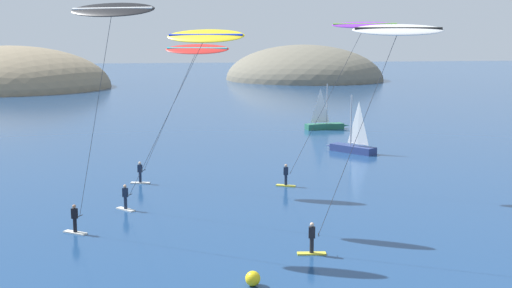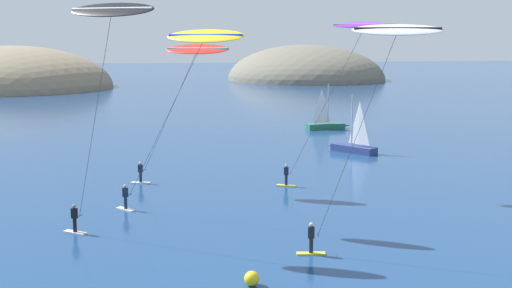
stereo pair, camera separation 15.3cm
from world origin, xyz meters
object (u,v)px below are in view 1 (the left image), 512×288
at_px(sailboat_far, 327,124).
at_px(marker_buoy, 253,279).
at_px(kitesurfer_yellow, 197,52).
at_px(kitesurfer_white, 389,52).
at_px(sailboat_near, 350,146).
at_px(kitesurfer_black, 109,28).
at_px(kitesurfer_purple, 356,41).
at_px(kitesurfer_red, 192,60).

height_order(sailboat_far, marker_buoy, sailboat_far).
xyz_separation_m(kitesurfer_yellow, kitesurfer_white, (8.63, -8.70, 0.13)).
bearing_deg(marker_buoy, sailboat_near, 63.96).
bearing_deg(sailboat_near, kitesurfer_black, -132.63).
height_order(kitesurfer_yellow, kitesurfer_black, kitesurfer_black).
distance_m(sailboat_near, kitesurfer_black, 34.74).
relative_size(kitesurfer_purple, kitesurfer_yellow, 1.06).
xyz_separation_m(kitesurfer_white, kitesurfer_red, (-8.17, 17.45, -0.87)).
xyz_separation_m(sailboat_near, kitesurfer_white, (-8.62, -29.95, 9.84)).
xyz_separation_m(kitesurfer_purple, kitesurfer_yellow, (-12.13, -5.93, -0.62)).
xyz_separation_m(sailboat_far, kitesurfer_red, (-19.41, -29.07, 8.97)).
xyz_separation_m(kitesurfer_yellow, kitesurfer_red, (0.46, 8.74, -0.74)).
xyz_separation_m(sailboat_near, kitesurfer_red, (-16.79, -12.50, 8.97)).
distance_m(kitesurfer_purple, kitesurfer_red, 12.08).
relative_size(sailboat_far, kitesurfer_yellow, 0.51).
bearing_deg(sailboat_far, kitesurfer_purple, -103.65).
bearing_deg(marker_buoy, kitesurfer_yellow, 96.03).
xyz_separation_m(kitesurfer_red, marker_buoy, (0.76, -20.31, -9.26)).
height_order(sailboat_near, kitesurfer_black, kitesurfer_black).
distance_m(kitesurfer_black, kitesurfer_red, 13.13).
distance_m(kitesurfer_black, marker_buoy, 15.54).
distance_m(sailboat_far, kitesurfer_white, 48.86).
xyz_separation_m(sailboat_near, kitesurfer_purple, (-5.12, -15.32, 10.33)).
bearing_deg(sailboat_near, kitesurfer_white, -106.06).
xyz_separation_m(sailboat_far, kitesurfer_black, (-24.93, -40.80, 11.04)).
bearing_deg(kitesurfer_yellow, kitesurfer_purple, 26.04).
distance_m(sailboat_near, marker_buoy, 36.52).
relative_size(kitesurfer_yellow, kitesurfer_red, 1.09).
height_order(sailboat_near, kitesurfer_white, kitesurfer_white).
height_order(sailboat_far, kitesurfer_purple, kitesurfer_purple).
height_order(sailboat_near, kitesurfer_yellow, kitesurfer_yellow).
bearing_deg(sailboat_far, kitesurfer_black, -121.42).
relative_size(sailboat_far, kitesurfer_black, 0.45).
bearing_deg(kitesurfer_red, sailboat_far, 56.27).
height_order(sailboat_near, kitesurfer_purple, kitesurfer_purple).
relative_size(sailboat_near, kitesurfer_red, 0.53).
relative_size(sailboat_near, kitesurfer_yellow, 0.48).
bearing_deg(kitesurfer_white, sailboat_near, 73.94).
bearing_deg(kitesurfer_white, kitesurfer_purple, 76.54).
xyz_separation_m(sailboat_near, marker_buoy, (-16.03, -32.81, -0.29)).
bearing_deg(kitesurfer_red, kitesurfer_purple, -13.56).
relative_size(kitesurfer_purple, kitesurfer_black, 0.95).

